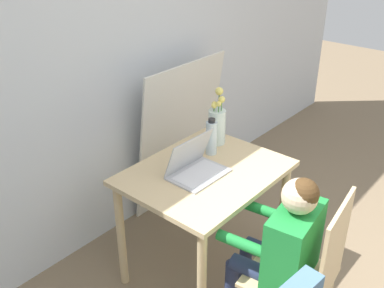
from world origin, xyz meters
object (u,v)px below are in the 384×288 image
Objects in this scene: person_seated at (284,242)px; water_bottle at (211,137)px; chair_occupied at (304,276)px; flower_vase at (217,124)px; laptop at (195,165)px.

person_seated reaches higher than water_bottle.
chair_occupied is 0.95m from water_bottle.
laptop is at bearing -160.16° from flower_vase.
laptop is 0.41m from flower_vase.
person_seated is at bearing -120.32° from flower_vase.
chair_occupied is 0.81m from laptop.
person_seated reaches higher than chair_occupied.
chair_occupied is at bearing -115.93° from flower_vase.
water_bottle is (0.25, 0.08, 0.06)m from laptop.
chair_occupied is 4.02× the size of water_bottle.
water_bottle reaches higher than laptop.
water_bottle reaches higher than chair_occupied.
person_seated is 0.91m from flower_vase.
water_bottle is at bearing 17.75° from laptop.
flower_vase reaches higher than chair_occupied.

